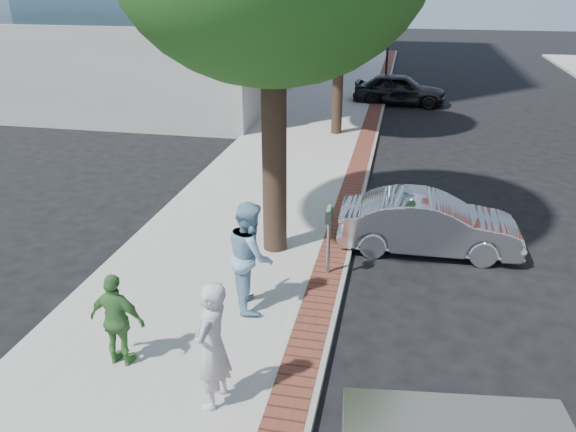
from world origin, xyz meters
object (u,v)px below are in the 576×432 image
(parking_meter, at_px, (329,226))
(person_gray, at_px, (212,346))
(bg_car, at_px, (400,89))
(person_officer, at_px, (251,256))
(sedan_silver, at_px, (429,224))
(person_green, at_px, (117,320))

(parking_meter, xyz_separation_m, person_gray, (-1.05, -4.08, -0.08))
(parking_meter, height_order, bg_car, parking_meter)
(person_officer, bearing_deg, sedan_silver, -66.61)
(person_green, bearing_deg, sedan_silver, -127.70)
(person_officer, height_order, person_green, person_officer)
(person_officer, distance_m, person_green, 2.58)
(person_green, relative_size, bg_car, 0.36)
(parking_meter, distance_m, person_officer, 1.91)
(person_officer, xyz_separation_m, sedan_silver, (3.23, 3.25, -0.51))
(person_green, height_order, sedan_silver, person_green)
(parking_meter, xyz_separation_m, person_green, (-2.76, -3.53, -0.27))
(parking_meter, xyz_separation_m, person_officer, (-1.21, -1.49, -0.03))
(person_gray, relative_size, person_green, 1.24)
(parking_meter, height_order, sedan_silver, parking_meter)
(person_officer, xyz_separation_m, person_green, (-1.56, -2.04, -0.24))
(sedan_silver, bearing_deg, bg_car, 2.07)
(parking_meter, relative_size, sedan_silver, 0.37)
(sedan_silver, height_order, bg_car, bg_car)
(sedan_silver, bearing_deg, person_officer, 133.61)
(person_green, distance_m, bg_car, 21.23)
(parking_meter, xyz_separation_m, sedan_silver, (2.02, 1.77, -0.55))
(person_green, distance_m, sedan_silver, 7.14)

